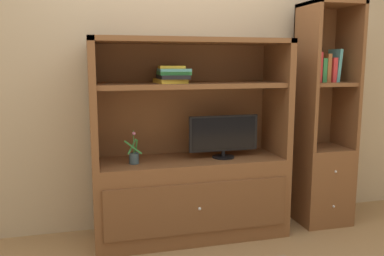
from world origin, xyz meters
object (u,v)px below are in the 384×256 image
(tv_monitor, at_px, (224,135))
(bookshelf_tall, at_px, (322,152))
(potted_plant, at_px, (134,157))
(magazine_stack, at_px, (172,74))
(upright_book_row, at_px, (324,68))
(media_console, at_px, (190,175))

(tv_monitor, distance_m, bookshelf_tall, 0.93)
(potted_plant, xyz_separation_m, bookshelf_tall, (1.62, 0.06, -0.06))
(magazine_stack, xyz_separation_m, bookshelf_tall, (1.31, 0.01, -0.67))
(potted_plant, distance_m, upright_book_row, 1.71)
(potted_plant, xyz_separation_m, magazine_stack, (0.31, 0.05, 0.60))
(upright_book_row, bearing_deg, media_console, 179.68)
(tv_monitor, relative_size, potted_plant, 2.19)
(media_console, bearing_deg, tv_monitor, -9.95)
(potted_plant, height_order, upright_book_row, upright_book_row)
(bookshelf_tall, bearing_deg, magazine_stack, -179.55)
(potted_plant, bearing_deg, bookshelf_tall, 2.27)
(upright_book_row, bearing_deg, bookshelf_tall, 17.50)
(potted_plant, bearing_deg, tv_monitor, 1.25)
(media_console, distance_m, upright_book_row, 1.41)
(tv_monitor, height_order, magazine_stack, magazine_stack)
(tv_monitor, relative_size, magazine_stack, 1.68)
(media_console, distance_m, magazine_stack, 0.80)
(tv_monitor, relative_size, bookshelf_tall, 0.30)
(tv_monitor, bearing_deg, potted_plant, -178.75)
(bookshelf_tall, bearing_deg, tv_monitor, -176.94)
(tv_monitor, xyz_separation_m, bookshelf_tall, (0.91, 0.05, -0.19))
(bookshelf_tall, bearing_deg, potted_plant, -177.73)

